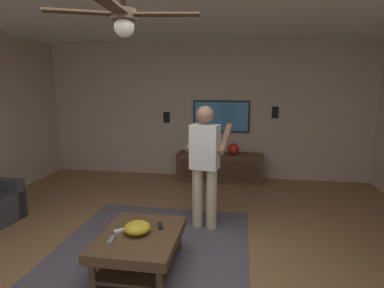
{
  "coord_description": "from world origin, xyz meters",
  "views": [
    {
      "loc": [
        -2.71,
        -0.79,
        1.9
      ],
      "look_at": [
        1.07,
        -0.17,
        1.18
      ],
      "focal_mm": 29.66,
      "sensor_mm": 36.0,
      "label": 1
    }
  ],
  "objects_px": {
    "remote_white": "(121,230)",
    "ceiling_fan": "(123,18)",
    "bowl": "(137,228)",
    "remote_black": "(160,226)",
    "media_console": "(220,167)",
    "wall_speaker_left": "(275,112)",
    "remote_grey": "(111,240)",
    "person_standing": "(205,160)",
    "wall_speaker_right": "(166,117)",
    "tv": "(221,116)",
    "coffee_table": "(140,243)",
    "vase_round": "(233,149)"
  },
  "relations": [
    {
      "from": "bowl",
      "to": "remote_black",
      "type": "bearing_deg",
      "value": -46.56
    },
    {
      "from": "coffee_table",
      "to": "media_console",
      "type": "bearing_deg",
      "value": -10.0
    },
    {
      "from": "remote_grey",
      "to": "coffee_table",
      "type": "bearing_deg",
      "value": -53.33
    },
    {
      "from": "tv",
      "to": "ceiling_fan",
      "type": "bearing_deg",
      "value": -7.7
    },
    {
      "from": "media_console",
      "to": "vase_round",
      "type": "relative_size",
      "value": 7.73
    },
    {
      "from": "remote_white",
      "to": "wall_speaker_right",
      "type": "relative_size",
      "value": 0.68
    },
    {
      "from": "tv",
      "to": "remote_white",
      "type": "height_order",
      "value": "tv"
    },
    {
      "from": "bowl",
      "to": "remote_grey",
      "type": "xyz_separation_m",
      "value": [
        -0.2,
        0.2,
        -0.05
      ]
    },
    {
      "from": "remote_black",
      "to": "remote_white",
      "type": "bearing_deg",
      "value": 94.74
    },
    {
      "from": "coffee_table",
      "to": "person_standing",
      "type": "height_order",
      "value": "person_standing"
    },
    {
      "from": "tv",
      "to": "bowl",
      "type": "relative_size",
      "value": 4.15
    },
    {
      "from": "bowl",
      "to": "wall_speaker_left",
      "type": "height_order",
      "value": "wall_speaker_left"
    },
    {
      "from": "person_standing",
      "to": "wall_speaker_right",
      "type": "xyz_separation_m",
      "value": [
        2.41,
        1.1,
        0.3
      ]
    },
    {
      "from": "coffee_table",
      "to": "vase_round",
      "type": "xyz_separation_m",
      "value": [
        3.24,
        -0.84,
        0.36
      ]
    },
    {
      "from": "person_standing",
      "to": "remote_black",
      "type": "relative_size",
      "value": 10.93
    },
    {
      "from": "coffee_table",
      "to": "remote_white",
      "type": "xyz_separation_m",
      "value": [
        0.02,
        0.2,
        0.12
      ]
    },
    {
      "from": "media_console",
      "to": "wall_speaker_left",
      "type": "xyz_separation_m",
      "value": [
        0.25,
        -1.06,
        1.09
      ]
    },
    {
      "from": "person_standing",
      "to": "remote_grey",
      "type": "height_order",
      "value": "person_standing"
    },
    {
      "from": "media_console",
      "to": "remote_black",
      "type": "relative_size",
      "value": 11.33
    },
    {
      "from": "tv",
      "to": "vase_round",
      "type": "xyz_separation_m",
      "value": [
        -0.26,
        -0.27,
        -0.61
      ]
    },
    {
      "from": "remote_grey",
      "to": "remote_white",
      "type": "bearing_deg",
      "value": -9.93
    },
    {
      "from": "remote_grey",
      "to": "vase_round",
      "type": "height_order",
      "value": "vase_round"
    },
    {
      "from": "remote_white",
      "to": "remote_grey",
      "type": "xyz_separation_m",
      "value": [
        -0.22,
        0.02,
        0.0
      ]
    },
    {
      "from": "media_console",
      "to": "wall_speaker_right",
      "type": "bearing_deg",
      "value": -102.56
    },
    {
      "from": "remote_white",
      "to": "ceiling_fan",
      "type": "height_order",
      "value": "ceiling_fan"
    },
    {
      "from": "media_console",
      "to": "bowl",
      "type": "relative_size",
      "value": 6.23
    },
    {
      "from": "person_standing",
      "to": "wall_speaker_left",
      "type": "height_order",
      "value": "person_standing"
    },
    {
      "from": "person_standing",
      "to": "remote_black",
      "type": "xyz_separation_m",
      "value": [
        -0.92,
        0.37,
        -0.52
      ]
    },
    {
      "from": "media_console",
      "to": "ceiling_fan",
      "type": "relative_size",
      "value": 1.43
    },
    {
      "from": "tv",
      "to": "person_standing",
      "type": "bearing_deg",
      "value": -0.84
    },
    {
      "from": "remote_grey",
      "to": "wall_speaker_right",
      "type": "relative_size",
      "value": 0.68
    },
    {
      "from": "wall_speaker_left",
      "to": "ceiling_fan",
      "type": "height_order",
      "value": "ceiling_fan"
    },
    {
      "from": "wall_speaker_right",
      "to": "ceiling_fan",
      "type": "distance_m",
      "value": 4.11
    },
    {
      "from": "tv",
      "to": "wall_speaker_right",
      "type": "bearing_deg",
      "value": -90.66
    },
    {
      "from": "vase_round",
      "to": "wall_speaker_right",
      "type": "relative_size",
      "value": 1.0
    },
    {
      "from": "bowl",
      "to": "ceiling_fan",
      "type": "height_order",
      "value": "ceiling_fan"
    },
    {
      "from": "bowl",
      "to": "wall_speaker_right",
      "type": "xyz_separation_m",
      "value": [
        3.51,
        0.54,
        0.77
      ]
    },
    {
      "from": "media_console",
      "to": "remote_grey",
      "type": "height_order",
      "value": "media_console"
    },
    {
      "from": "wall_speaker_left",
      "to": "wall_speaker_right",
      "type": "height_order",
      "value": "wall_speaker_left"
    },
    {
      "from": "remote_white",
      "to": "remote_grey",
      "type": "distance_m",
      "value": 0.22
    },
    {
      "from": "remote_black",
      "to": "ceiling_fan",
      "type": "relative_size",
      "value": 0.13
    },
    {
      "from": "tv",
      "to": "wall_speaker_right",
      "type": "xyz_separation_m",
      "value": [
        0.01,
        1.14,
        -0.04
      ]
    },
    {
      "from": "tv",
      "to": "wall_speaker_left",
      "type": "relative_size",
      "value": 5.14
    },
    {
      "from": "remote_white",
      "to": "wall_speaker_left",
      "type": "xyz_separation_m",
      "value": [
        3.5,
        -1.84,
        0.95
      ]
    },
    {
      "from": "coffee_table",
      "to": "remote_white",
      "type": "bearing_deg",
      "value": 85.08
    },
    {
      "from": "media_console",
      "to": "vase_round",
      "type": "height_order",
      "value": "vase_round"
    },
    {
      "from": "wall_speaker_right",
      "to": "remote_black",
      "type": "bearing_deg",
      "value": -167.58
    },
    {
      "from": "person_standing",
      "to": "ceiling_fan",
      "type": "xyz_separation_m",
      "value": [
        -1.48,
        0.49,
        1.49
      ]
    },
    {
      "from": "coffee_table",
      "to": "ceiling_fan",
      "type": "bearing_deg",
      "value": -172.12
    },
    {
      "from": "tv",
      "to": "ceiling_fan",
      "type": "relative_size",
      "value": 0.95
    }
  ]
}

